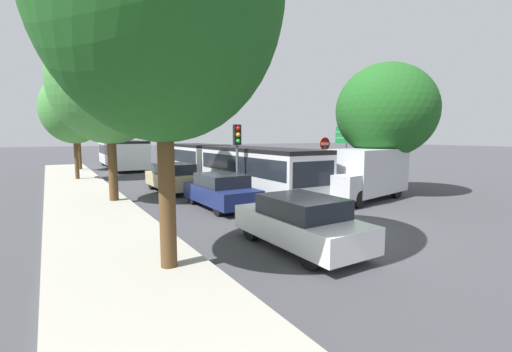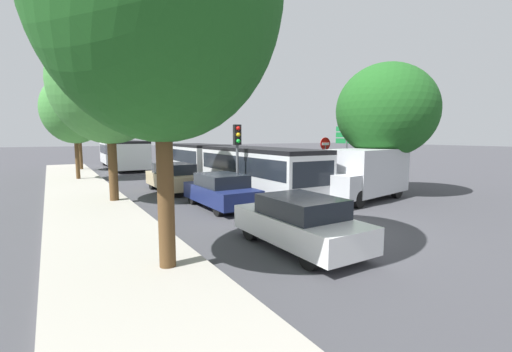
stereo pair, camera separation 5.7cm
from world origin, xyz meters
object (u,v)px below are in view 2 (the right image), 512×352
at_px(no_entry_sign, 325,155).
at_px(direction_sign_post, 347,142).
at_px(traffic_light, 237,145).
at_px(tree_left_far, 74,109).
at_px(queued_car_navy, 221,191).
at_px(tree_right_near, 386,111).
at_px(city_bus_rear, 122,152).
at_px(tree_left_distant, 78,118).
at_px(queued_car_white, 299,222).
at_px(tree_left_mid, 111,87).
at_px(queued_car_tan, 174,177).
at_px(white_van, 365,173).
at_px(articulated_bus, 228,163).

height_order(no_entry_sign, direction_sign_post, direction_sign_post).
bearing_deg(no_entry_sign, traffic_light, -83.56).
bearing_deg(tree_left_far, queued_car_navy, -70.73).
xyz_separation_m(direction_sign_post, tree_right_near, (-0.18, -2.72, 1.54)).
distance_m(traffic_light, no_entry_sign, 5.89).
xyz_separation_m(city_bus_rear, tree_left_distant, (-3.44, -0.94, 2.93)).
xyz_separation_m(tree_left_distant, tree_right_near, (11.97, -20.72, -0.26)).
xyz_separation_m(queued_car_white, tree_left_distant, (-3.21, 25.11, 3.68)).
xyz_separation_m(city_bus_rear, traffic_light, (1.54, -19.35, 1.06)).
relative_size(tree_left_mid, tree_right_near, 1.19).
bearing_deg(queued_car_navy, direction_sign_post, -80.70).
height_order(queued_car_tan, tree_left_distant, tree_left_distant).
bearing_deg(no_entry_sign, tree_right_near, 21.56).
relative_size(city_bus_rear, tree_left_mid, 1.53).
height_order(city_bus_rear, white_van, city_bus_rear).
relative_size(no_entry_sign, direction_sign_post, 0.78).
xyz_separation_m(traffic_light, tree_left_far, (-5.67, 11.32, 2.08)).
xyz_separation_m(city_bus_rear, queued_car_navy, (0.20, -20.42, -0.74)).
xyz_separation_m(traffic_light, tree_left_mid, (-4.82, 2.21, 2.45)).
bearing_deg(no_entry_sign, queued_car_white, -45.88).
bearing_deg(traffic_light, queued_car_tan, -148.15).
relative_size(no_entry_sign, tree_left_mid, 0.37).
distance_m(no_entry_sign, tree_left_far, 15.90).
relative_size(direction_sign_post, tree_left_distant, 0.58).
distance_m(no_entry_sign, tree_left_distant, 20.93).
distance_m(city_bus_rear, direction_sign_post, 20.89).
height_order(articulated_bus, queued_car_tan, articulated_bus).
relative_size(city_bus_rear, no_entry_sign, 4.13).
relative_size(queued_car_navy, queued_car_tan, 0.93).
height_order(queued_car_white, tree_left_far, tree_left_far).
distance_m(city_bus_rear, queued_car_white, 26.06).
relative_size(direction_sign_post, tree_left_far, 0.53).
bearing_deg(tree_right_near, traffic_light, 161.65).
relative_size(queued_car_navy, no_entry_sign, 1.42).
bearing_deg(queued_car_white, tree_left_mid, 18.38).
bearing_deg(queued_car_navy, queued_car_tan, 3.74).
xyz_separation_m(queued_car_navy, tree_right_near, (8.33, -1.25, 3.41)).
bearing_deg(queued_car_white, no_entry_sign, -46.38).
distance_m(traffic_light, tree_right_near, 7.54).
xyz_separation_m(queued_car_white, queued_car_navy, (0.43, 5.63, 0.01)).
height_order(articulated_bus, tree_left_far, tree_left_far).
bearing_deg(traffic_light, no_entry_sign, 104.55).
xyz_separation_m(tree_left_mid, tree_left_far, (-0.85, 9.10, -0.37)).
bearing_deg(white_van, tree_left_far, -63.81).
height_order(articulated_bus, no_entry_sign, no_entry_sign).
relative_size(queued_car_navy, tree_left_mid, 0.53).
bearing_deg(queued_car_navy, traffic_light, -51.87).
bearing_deg(traffic_light, tree_right_near, 79.76).
bearing_deg(queued_car_tan, tree_left_mid, 117.69).
distance_m(articulated_bus, white_van, 7.96).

